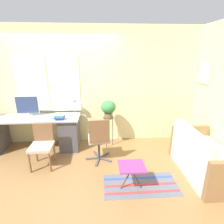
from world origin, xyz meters
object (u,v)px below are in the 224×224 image
at_px(desk_lamp, 74,102).
at_px(book_stack, 60,117).
at_px(couch_loveseat, 204,159).
at_px(keyboard, 23,120).
at_px(monitor, 27,106).
at_px(potted_plant, 108,108).
at_px(desk_chair_wooden, 42,144).
at_px(plant_stand, 108,122).
at_px(mouse, 34,120).
at_px(folding_stool, 132,168).
at_px(office_chair_swivel, 99,138).

xyz_separation_m(desk_lamp, book_stack, (-0.27, -0.34, -0.23)).
bearing_deg(couch_loveseat, keyboard, 74.95).
bearing_deg(monitor, potted_plant, -2.00).
relative_size(monitor, keyboard, 1.46).
distance_m(couch_loveseat, potted_plant, 2.11).
relative_size(desk_chair_wooden, plant_stand, 1.13).
height_order(couch_loveseat, plant_stand, couch_loveseat).
relative_size(book_stack, desk_chair_wooden, 0.29).
bearing_deg(plant_stand, mouse, -171.26).
height_order(book_stack, potted_plant, potted_plant).
distance_m(mouse, folding_stool, 2.24).
relative_size(desk_lamp, book_stack, 1.59).
height_order(mouse, folding_stool, mouse).
xyz_separation_m(keyboard, couch_loveseat, (3.44, -0.92, -0.48)).
bearing_deg(desk_chair_wooden, monitor, 121.96).
distance_m(keyboard, couch_loveseat, 3.59).
xyz_separation_m(mouse, couch_loveseat, (3.20, -0.90, -0.49)).
bearing_deg(keyboard, book_stack, 0.95).
bearing_deg(book_stack, office_chair_swivel, -27.03).
bearing_deg(folding_stool, book_stack, 137.17).
bearing_deg(office_chair_swivel, couch_loveseat, 159.44).
bearing_deg(desk_chair_wooden, book_stack, 60.55).
height_order(desk_lamp, book_stack, desk_lamp).
height_order(couch_loveseat, potted_plant, potted_plant).
bearing_deg(mouse, book_stack, 4.16).
xyz_separation_m(desk_lamp, couch_loveseat, (2.42, -1.28, -0.76)).
relative_size(desk_lamp, desk_chair_wooden, 0.46).
bearing_deg(desk_lamp, folding_stool, -56.15).
bearing_deg(book_stack, potted_plant, 10.97).
relative_size(desk_chair_wooden, office_chair_swivel, 0.87).
distance_m(couch_loveseat, folding_stool, 1.39).
bearing_deg(book_stack, monitor, 160.37).
bearing_deg(keyboard, potted_plant, 6.81).
height_order(keyboard, desk_chair_wooden, desk_chair_wooden).
distance_m(mouse, office_chair_swivel, 1.42).
bearing_deg(folding_stool, mouse, 147.02).
height_order(keyboard, desk_lamp, desk_lamp).
distance_m(mouse, desk_chair_wooden, 0.61).
relative_size(desk_chair_wooden, potted_plant, 2.07).
height_order(mouse, potted_plant, potted_plant).
xyz_separation_m(desk_chair_wooden, plant_stand, (1.30, 0.68, 0.16)).
bearing_deg(potted_plant, desk_chair_wooden, -152.40).
relative_size(book_stack, folding_stool, 0.55).
xyz_separation_m(office_chair_swivel, couch_loveseat, (1.87, -0.52, -0.21)).
relative_size(monitor, plant_stand, 0.68).
relative_size(monitor, desk_chair_wooden, 0.60).
height_order(mouse, desk_chair_wooden, desk_chair_wooden).
bearing_deg(folding_stool, plant_stand, 101.57).
height_order(monitor, potted_plant, monitor).
height_order(desk_lamp, potted_plant, desk_lamp).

